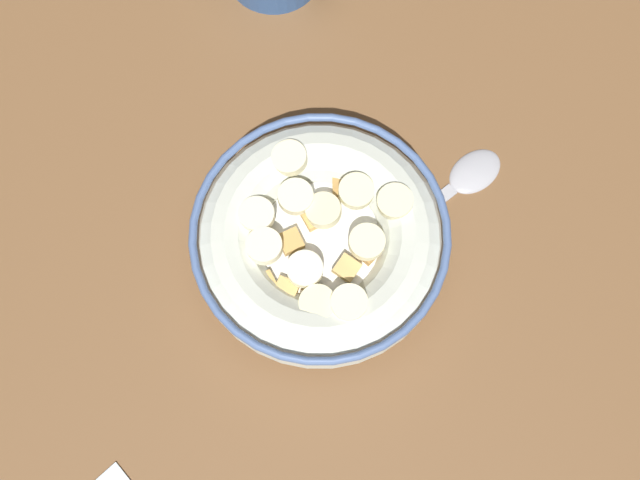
{
  "coord_description": "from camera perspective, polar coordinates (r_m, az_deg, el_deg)",
  "views": [
    {
      "loc": [
        9.21,
        -11.2,
        52.4
      ],
      "look_at": [
        0.0,
        0.0,
        3.0
      ],
      "focal_mm": 39.36,
      "sensor_mm": 36.0,
      "label": 1
    }
  ],
  "objects": [
    {
      "name": "ground_plane",
      "position": [
        0.55,
        0.0,
        -1.17
      ],
      "size": [
        139.44,
        139.44,
        2.0
      ],
      "primitive_type": "cube",
      "color": "brown"
    },
    {
      "name": "cereal_bowl",
      "position": [
        0.52,
        -0.01,
        -0.05
      ],
      "size": [
        18.75,
        18.75,
        5.56
      ],
      "color": "beige",
      "rests_on": "ground_plane"
    },
    {
      "name": "spoon",
      "position": [
        0.57,
        11.26,
        4.58
      ],
      "size": [
        5.12,
        15.1,
        0.8
      ],
      "color": "#A5A5AD",
      "rests_on": "ground_plane"
    }
  ]
}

